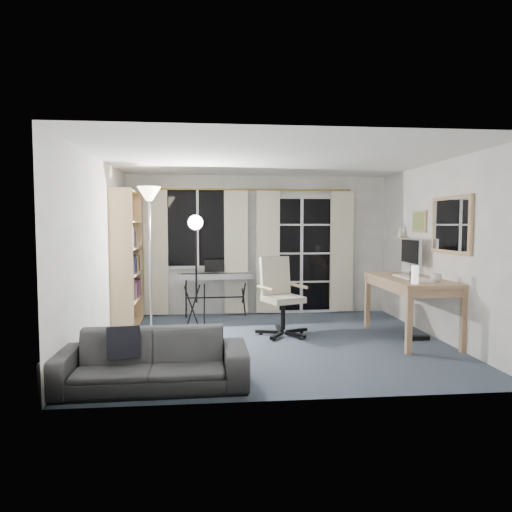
% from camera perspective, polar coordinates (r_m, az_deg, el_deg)
% --- Properties ---
extents(floor, '(4.50, 4.00, 0.02)m').
position_cam_1_polar(floor, '(6.15, 2.27, -10.79)').
color(floor, '#3C4A57').
rests_on(floor, ground).
extents(window, '(1.20, 0.08, 1.40)m').
position_cam_1_polar(window, '(7.87, -7.30, 3.53)').
color(window, white).
rests_on(window, floor).
extents(french_door, '(1.32, 0.09, 2.11)m').
position_cam_1_polar(french_door, '(8.04, 5.66, 0.16)').
color(french_door, white).
rests_on(french_door, floor).
extents(curtains, '(3.60, 0.07, 2.13)m').
position_cam_1_polar(curtains, '(7.82, -0.59, 0.58)').
color(curtains, gold).
rests_on(curtains, floor).
extents(bookshelf, '(0.34, 0.96, 2.07)m').
position_cam_1_polar(bookshelf, '(7.14, -16.14, -0.81)').
color(bookshelf, tan).
rests_on(bookshelf, floor).
extents(torchiere_lamp, '(0.37, 0.37, 2.09)m').
position_cam_1_polar(torchiere_lamp, '(6.64, -13.18, 4.92)').
color(torchiere_lamp, '#B2B2B7').
rests_on(torchiere_lamp, floor).
extents(keyboard_piano, '(1.26, 0.64, 0.90)m').
position_cam_1_polar(keyboard_piano, '(7.64, -5.17, -2.61)').
color(keyboard_piano, black).
rests_on(keyboard_piano, floor).
extents(studio_light, '(0.30, 0.35, 1.74)m').
position_cam_1_polar(studio_light, '(6.75, -7.54, 2.54)').
color(studio_light, black).
rests_on(studio_light, floor).
extents(office_chair, '(0.76, 0.74, 1.10)m').
position_cam_1_polar(office_chair, '(6.49, 2.83, -4.10)').
color(office_chair, black).
rests_on(office_chair, floor).
extents(desk, '(0.78, 1.56, 0.83)m').
position_cam_1_polar(desk, '(6.56, 18.78, -3.49)').
color(desk, tan).
rests_on(desk, floor).
extents(monitor, '(0.20, 0.60, 0.52)m').
position_cam_1_polar(monitor, '(7.01, 18.80, 0.41)').
color(monitor, silver).
rests_on(monitor, desk).
extents(desk_clutter, '(0.49, 0.94, 1.05)m').
position_cam_1_polar(desk_clutter, '(6.32, 19.08, -4.48)').
color(desk_clutter, white).
rests_on(desk_clutter, desk).
extents(mug, '(0.14, 0.11, 0.14)m').
position_cam_1_polar(mug, '(6.14, 21.59, -2.45)').
color(mug, silver).
rests_on(mug, desk).
extents(wall_mirror, '(0.04, 0.94, 0.74)m').
position_cam_1_polar(wall_mirror, '(6.32, 23.18, 3.58)').
color(wall_mirror, tan).
rests_on(wall_mirror, floor).
extents(framed_print, '(0.03, 0.42, 0.32)m').
position_cam_1_polar(framed_print, '(7.13, 19.76, 4.08)').
color(framed_print, tan).
rests_on(framed_print, floor).
extents(wall_shelf, '(0.16, 0.30, 0.18)m').
position_cam_1_polar(wall_shelf, '(7.56, 17.63, 2.65)').
color(wall_shelf, tan).
rests_on(wall_shelf, floor).
extents(sofa, '(1.85, 0.58, 0.72)m').
position_cam_1_polar(sofa, '(4.55, -13.09, -11.42)').
color(sofa, '#323335').
rests_on(sofa, floor).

